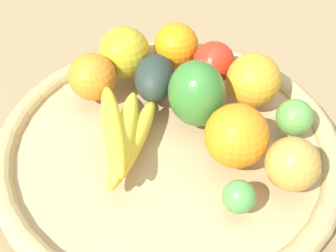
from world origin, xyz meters
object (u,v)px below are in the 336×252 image
Objects in this scene: orange_2 at (176,45)px; orange_0 at (253,80)px; banana_bunch at (124,135)px; apple_1 at (292,164)px; avocado at (155,78)px; apple_2 at (214,62)px; apple_0 at (125,52)px; bell_pepper at (197,94)px; orange_3 at (92,77)px; orange_1 at (237,136)px; lime_1 at (295,117)px; lime_0 at (239,197)px.

orange_0 is at bearing -171.83° from orange_2.
banana_bunch is 0.21m from apple_1.
avocado is 1.25× the size of orange_2.
apple_2 is at bearing -110.10° from avocado.
apple_0 is at bearing 41.92° from apple_2.
apple_2 is at bearing -167.35° from orange_2.
bell_pepper is (0.02, 0.09, 0.01)m from orange_0.
orange_2 is (-0.02, -0.14, 0.00)m from orange_3.
orange_1 is (-0.17, 0.01, 0.01)m from avocado.
avocado is at bearing 26.00° from lime_1.
orange_2 is at bearing -64.48° from avocado.
orange_2 is (0.22, 0.02, 0.01)m from lime_1.
banana_bunch is 0.11m from bell_pepper.
apple_0 reaches higher than apple_1.
apple_1 reaches higher than lime_0.
apple_2 is (0.07, 0.00, -0.01)m from orange_0.
apple_1 is at bearing 167.57° from orange_2.
lime_1 is (-0.13, -0.19, -0.00)m from banana_bunch.
orange_1 reaches higher than lime_0.
avocado is 0.07m from apple_0.
lime_0 is at bearing 164.60° from avocado.
orange_0 is 1.12× the size of orange_3.
avocado is at bearing -2.53° from orange_1.
orange_1 reaches higher than apple_2.
lime_1 is 0.16m from lime_0.
lime_0 is 0.30m from apple_0.
lime_1 is 0.14m from bell_pepper.
orange_0 reaches higher than banana_bunch.
orange_1 reaches higher than avocado.
lime_1 is at bearing -154.00° from avocado.
lime_0 is (-0.04, 0.15, -0.01)m from lime_1.
orange_0 is 0.09m from bell_pepper.
apple_2 is 1.61× the size of lime_0.
apple_1 is 0.85× the size of apple_0.
apple_1 is at bearing 12.40° from bell_pepper.
lime_0 is (-0.06, 0.05, -0.02)m from orange_1.
apple_2 is 0.22m from apple_1.
orange_1 is at bearing 16.46° from apple_1.
apple_1 is at bearing -176.68° from avocado.
apple_1 is at bearing -164.04° from orange_3.
apple_2 reaches higher than lime_0.
orange_1 is at bearing 177.47° from avocado.
apple_0 is (0.07, 0.00, 0.01)m from avocado.
orange_1 is 0.17m from apple_2.
orange_0 is at bearing -134.61° from orange_3.
apple_0 reaches higher than apple_2.
lime_0 is 0.60× the size of apple_1.
orange_2 reaches higher than apple_1.
orange_1 is 0.09m from bell_pepper.
lime_1 is 0.78× the size of apple_2.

